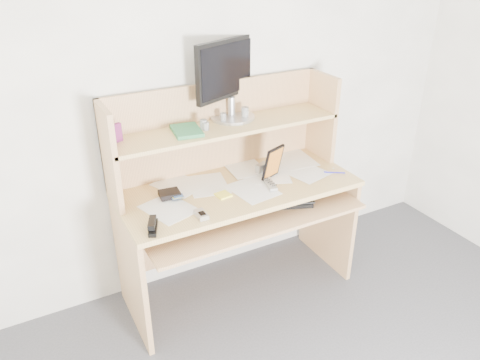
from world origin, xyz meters
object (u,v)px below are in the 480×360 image
tv_remote (270,184)px  monitor (230,77)px  game_case (273,163)px  desk (232,189)px  keyboard (268,200)px

tv_remote → monitor: monitor is taller
tv_remote → game_case: game_case is taller
desk → monitor: bearing=65.0°
desk → game_case: bearing=-21.9°
keyboard → tv_remote: 0.10m
desk → game_case: size_ratio=6.84×
desk → keyboard: (0.15, -0.18, -0.03)m
keyboard → tv_remote: (0.02, 0.02, 0.10)m
tv_remote → game_case: bearing=62.8°
desk → tv_remote: bearing=-44.1°
desk → tv_remote: size_ratio=8.73×
tv_remote → monitor: bearing=116.9°
desk → keyboard: 0.24m
desk → game_case: (0.23, -0.09, 0.16)m
game_case → keyboard: bearing=-152.7°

